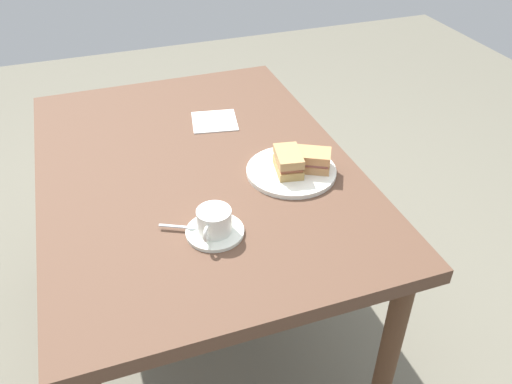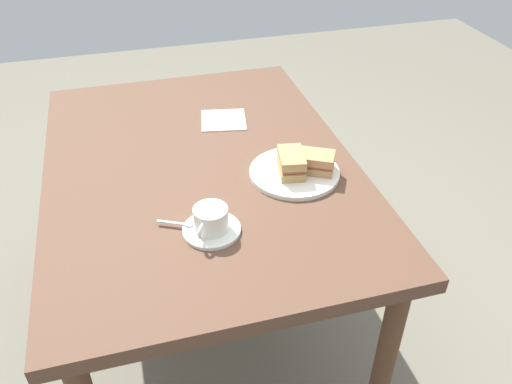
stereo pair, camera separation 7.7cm
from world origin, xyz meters
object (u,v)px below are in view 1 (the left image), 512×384
Objects in this scene: sandwich_front at (288,162)px; sandwich_plate at (291,171)px; napkin at (214,121)px; coffee_saucer at (215,232)px; dining_table at (197,186)px; sandwich_back at (309,160)px; coffee_cup at (214,220)px; spoon at (184,227)px.

sandwich_plate is at bearing 108.70° from sandwich_front.
coffee_saucer is at bearing -15.55° from napkin.
napkin is at bearing 152.03° from dining_table.
sandwich_back is 1.37× the size of coffee_cup.
sandwich_front is at bearing 16.89° from napkin.
spoon is at bearing -117.61° from coffee_cup.
coffee_saucer is at bearing 63.57° from spoon.
sandwich_back is (0.01, 0.05, 0.04)m from sandwich_plate.
dining_table is 0.28m from napkin.
sandwich_front reaches higher than sandwich_plate.
coffee_cup is (0.00, -0.00, 0.04)m from coffee_saucer.
dining_table is at bearing -27.97° from napkin.
coffee_saucer is 0.04m from coffee_cup.
spoon is 0.62× the size of napkin.
napkin is at bearing -161.17° from sandwich_plate.
coffee_cup is at bearing -15.60° from napkin.
sandwich_plate is at bearing 18.83° from napkin.
sandwich_front is 0.06m from sandwich_back.
sandwich_front is at bearing -71.30° from sandwich_plate.
coffee_cup is (0.18, -0.27, -0.00)m from sandwich_front.
coffee_cup reaches higher than sandwich_plate.
spoon is at bearing -19.15° from dining_table.
dining_table is 0.32m from spoon.
sandwich_front is at bearing 113.26° from spoon.
sandwich_front is (0.14, 0.24, 0.13)m from dining_table.
spoon reaches higher than sandwich_plate.
coffee_saucer is 0.59m from napkin.
coffee_saucer is 1.41× the size of coffee_cup.
coffee_saucer is 1.59× the size of spoon.
sandwich_back is at bearing 117.83° from coffee_saucer.
sandwich_front is at bearing 123.80° from coffee_saucer.
spoon is at bearing -116.43° from coffee_saucer.
coffee_cup is 1.13× the size of spoon.
sandwich_front reaches higher than sandwich_back.
dining_table is 0.36m from sandwich_back.
coffee_saucer is (0.18, -0.34, -0.04)m from sandwich_back.
dining_table is 10.26× the size of sandwich_front.
coffee_saucer is at bearing 144.69° from coffee_cup.
coffee_cup is at bearing -5.47° from dining_table.
dining_table is 8.52× the size of napkin.
sandwich_back is at bearing 78.22° from sandwich_plate.
coffee_cup reaches higher than sandwich_back.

